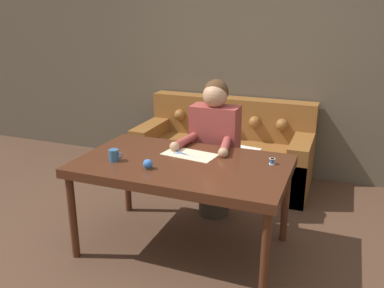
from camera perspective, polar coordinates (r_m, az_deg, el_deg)
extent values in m
plane|color=#4C3323|center=(3.27, -0.51, -15.63)|extent=(16.00, 16.00, 0.00)
cube|color=brown|center=(4.67, 8.78, 11.60)|extent=(8.00, 0.06, 2.60)
cube|color=#472314|center=(3.07, -1.34, -3.12)|extent=(1.58, 0.94, 0.07)
cylinder|color=#472314|center=(3.25, -16.38, -9.86)|extent=(0.06, 0.06, 0.67)
cylinder|color=#472314|center=(2.70, 10.21, -15.47)|extent=(0.06, 0.06, 0.67)
cylinder|color=#472314|center=(3.85, -9.07, -4.71)|extent=(0.06, 0.06, 0.67)
cylinder|color=#472314|center=(3.41, 12.98, -8.13)|extent=(0.06, 0.06, 0.67)
cube|color=brown|center=(4.52, 4.34, -2.59)|extent=(1.88, 0.85, 0.44)
cube|color=brown|center=(4.68, 5.61, 3.81)|extent=(1.88, 0.22, 0.45)
cube|color=brown|center=(4.79, -5.28, -0.39)|extent=(0.20, 0.85, 0.60)
cube|color=brown|center=(4.34, 15.02, -2.94)|extent=(0.20, 0.85, 0.60)
sphere|color=brown|center=(4.75, -1.72, 4.10)|extent=(0.13, 0.13, 0.13)
sphere|color=brown|center=(4.64, 1.65, 3.78)|extent=(0.13, 0.13, 0.13)
sphere|color=brown|center=(4.56, 5.16, 3.43)|extent=(0.13, 0.13, 0.13)
sphere|color=brown|center=(4.49, 8.79, 3.06)|extent=(0.13, 0.13, 0.13)
sphere|color=brown|center=(4.44, 12.52, 2.66)|extent=(0.13, 0.13, 0.13)
cube|color=white|center=(4.29, 7.27, -0.71)|extent=(0.35, 0.26, 0.00)
cylinder|color=#33281E|center=(3.80, 3.10, -6.56)|extent=(0.28, 0.28, 0.46)
cube|color=#993D38|center=(3.61, 3.24, 0.92)|extent=(0.42, 0.22, 0.58)
sphere|color=tan|center=(3.50, 3.25, 6.82)|extent=(0.21, 0.21, 0.21)
sphere|color=#472D19|center=(3.52, 3.41, 7.33)|extent=(0.22, 0.22, 0.22)
cylinder|color=#993D38|center=(3.42, -1.02, 0.40)|extent=(0.12, 0.34, 0.07)
sphere|color=tan|center=(3.28, -2.47, -0.37)|extent=(0.08, 0.08, 0.08)
cylinder|color=#993D38|center=(3.31, 4.69, -0.29)|extent=(0.13, 0.34, 0.07)
sphere|color=tan|center=(3.15, 4.39, -1.23)|extent=(0.08, 0.08, 0.08)
cube|color=beige|center=(3.20, -0.31, -1.47)|extent=(0.44, 0.28, 0.00)
cube|color=silver|center=(3.16, 0.29, -1.73)|extent=(0.14, 0.03, 0.00)
cube|color=#2D569E|center=(3.21, -1.52, -1.41)|extent=(0.09, 0.02, 0.00)
torus|color=#2D569E|center=(3.23, -2.21, -1.28)|extent=(0.04, 0.04, 0.01)
cube|color=silver|center=(3.14, 0.01, -1.85)|extent=(0.13, 0.07, 0.00)
cube|color=#2D569E|center=(3.22, -1.33, -1.33)|extent=(0.09, 0.05, 0.00)
torus|color=#2D569E|center=(3.26, -1.85, -1.13)|extent=(0.04, 0.04, 0.01)
cylinder|color=silver|center=(3.19, -0.81, -1.53)|extent=(0.01, 0.01, 0.01)
cylinder|color=#335B84|center=(3.11, -10.93, -1.56)|extent=(0.08, 0.08, 0.09)
torus|color=#335B84|center=(3.09, -10.14, -1.60)|extent=(0.05, 0.01, 0.05)
cylinder|color=#3366B2|center=(3.06, 11.18, -2.39)|extent=(0.03, 0.03, 0.04)
cylinder|color=beige|center=(3.05, 11.20, -2.03)|extent=(0.04, 0.04, 0.00)
cylinder|color=beige|center=(3.07, 11.15, -2.75)|extent=(0.04, 0.04, 0.00)
cylinder|color=#4C3828|center=(2.94, -6.19, -3.36)|extent=(0.06, 0.06, 0.01)
sphere|color=#3366B2|center=(2.93, -6.21, -2.80)|extent=(0.07, 0.07, 0.07)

